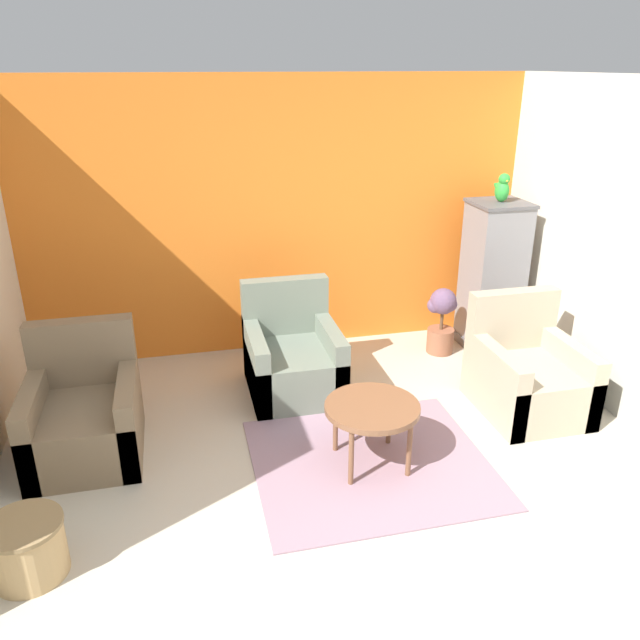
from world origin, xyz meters
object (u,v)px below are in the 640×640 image
Objects in this scene: parrot at (502,188)px; wicker_basket at (27,547)px; birdcage at (492,276)px; armchair_left at (85,418)px; potted_plant at (442,319)px; armchair_right at (527,377)px; coffee_table at (372,411)px; armchair_middle at (293,360)px.

parrot is 4.58m from wicker_basket.
armchair_left is at bearing -164.21° from birdcage.
parrot reaches higher than potted_plant.
armchair_left is at bearing 177.21° from armchair_right.
parrot is (1.70, 1.63, 1.12)m from coffee_table.
armchair_left is 1.39× the size of potted_plant.
coffee_table is 2.37m from birdcage.
coffee_table is 1.50m from armchair_right.
armchair_left is at bearing -160.41° from armchair_middle.
birdcage is (0.28, 1.18, 0.43)m from armchair_right.
armchair_left is 2.16× the size of wicker_basket.
wicker_basket is at bearing -150.41° from parrot.
armchair_right is 1.39× the size of potted_plant.
armchair_middle is 3.42× the size of parrot.
coffee_table is 0.72× the size of armchair_left.
armchair_left is at bearing 80.40° from wicker_basket.
potted_plant is at bearing 52.77° from coffee_table.
armchair_right is 1.89m from armchair_middle.
armchair_middle is at bearing 19.59° from armchair_left.
coffee_table is 2.01m from armchair_left.
armchair_middle is at bearing -165.01° from potted_plant.
armchair_right is 1.75m from parrot.
potted_plant is at bearing 14.99° from armchair_middle.
armchair_middle is (1.59, 0.57, 0.00)m from armchair_left.
armchair_left and armchair_middle have the same top height.
parrot reaches higher than birdcage.
armchair_middle is 2.16× the size of wicker_basket.
armchair_middle is at bearing -167.23° from parrot.
armchair_left is 1.00× the size of armchair_middle.
armchair_left is at bearing -164.17° from parrot.
parrot is at bearing 76.85° from armchair_right.
birdcage is 0.83m from parrot.
wicker_basket is at bearing -150.43° from birdcage.
coffee_table is at bearing -17.54° from armchair_left.
armchair_left reaches higher than wicker_basket.
potted_plant is 1.55× the size of wicker_basket.
armchair_middle is 2.12m from birdcage.
coffee_table is 1.56× the size of wicker_basket.
potted_plant is at bearing -174.30° from birdcage.
armchair_middle is 0.63× the size of birdcage.
birdcage is (2.02, 0.46, 0.43)m from armchair_middle.
armchair_middle reaches higher than wicker_basket.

